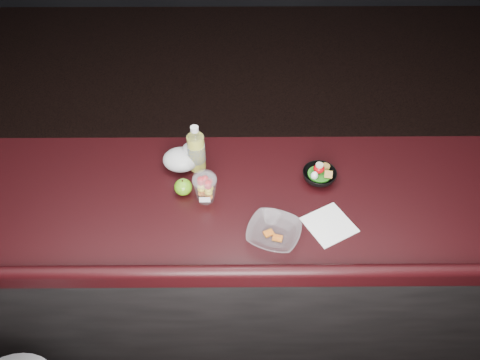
# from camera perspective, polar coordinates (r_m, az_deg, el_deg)

# --- Properties ---
(room_shell) EXTENTS (8.00, 8.00, 8.00)m
(room_shell) POSITION_cam_1_polar(r_m,az_deg,el_deg) (1.07, -1.62, 15.01)
(room_shell) COLOR black
(room_shell) RESTS_ON ground
(counter) EXTENTS (4.06, 0.71, 1.02)m
(counter) POSITION_cam_1_polar(r_m,az_deg,el_deg) (2.23, -0.81, -10.78)
(counter) COLOR black
(counter) RESTS_ON ground
(lemonade_bottle) EXTENTS (0.07, 0.07, 0.22)m
(lemonade_bottle) POSITION_cam_1_polar(r_m,az_deg,el_deg) (1.89, -5.33, 3.51)
(lemonade_bottle) COLOR gold
(lemonade_bottle) RESTS_ON counter
(fruit_cup) EXTENTS (0.09, 0.09, 0.13)m
(fruit_cup) POSITION_cam_1_polar(r_m,az_deg,el_deg) (1.78, -4.28, -0.82)
(fruit_cup) COLOR white
(fruit_cup) RESTS_ON counter
(green_apple) EXTENTS (0.07, 0.07, 0.07)m
(green_apple) POSITION_cam_1_polar(r_m,az_deg,el_deg) (1.83, -6.95, -0.85)
(green_apple) COLOR #48840F
(green_apple) RESTS_ON counter
(plastic_bag) EXTENTS (0.15, 0.12, 0.11)m
(plastic_bag) POSITION_cam_1_polar(r_m,az_deg,el_deg) (1.92, -7.06, 2.64)
(plastic_bag) COLOR silver
(plastic_bag) RESTS_ON counter
(snack_bowl) EXTENTS (0.17, 0.17, 0.07)m
(snack_bowl) POSITION_cam_1_polar(r_m,az_deg,el_deg) (1.90, 9.62, 0.62)
(snack_bowl) COLOR black
(snack_bowl) RESTS_ON counter
(takeout_bowl) EXTENTS (0.24, 0.24, 0.05)m
(takeout_bowl) POSITION_cam_1_polar(r_m,az_deg,el_deg) (1.69, 4.14, -6.46)
(takeout_bowl) COLOR silver
(takeout_bowl) RESTS_ON counter
(paper_napkin) EXTENTS (0.22, 0.22, 0.00)m
(paper_napkin) POSITION_cam_1_polar(r_m,az_deg,el_deg) (1.77, 10.82, -5.38)
(paper_napkin) COLOR white
(paper_napkin) RESTS_ON counter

